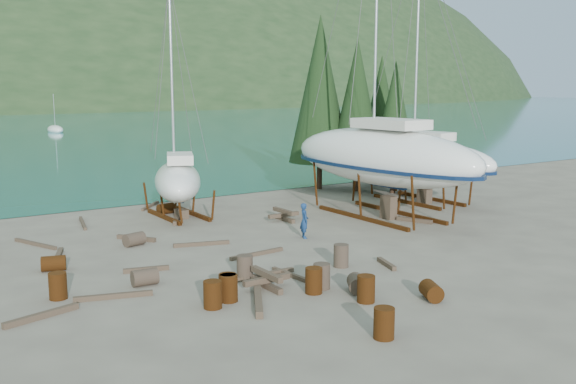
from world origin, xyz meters
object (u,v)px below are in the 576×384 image
large_sailboat_near (382,156)px  small_sailboat_shore (178,180)px  large_sailboat_far (420,159)px  worker (304,221)px

large_sailboat_near → small_sailboat_shore: bearing=143.4°
large_sailboat_near → large_sailboat_far: size_ratio=1.28×
large_sailboat_far → worker: 11.86m
large_sailboat_near → worker: size_ratio=12.51×
large_sailboat_far → small_sailboat_shore: size_ratio=1.31×
worker → large_sailboat_far: bearing=-49.1°
large_sailboat_far → small_sailboat_shore: 14.42m
large_sailboat_near → small_sailboat_shore: large_sailboat_near is taller
large_sailboat_far → worker: large_sailboat_far is taller
large_sailboat_near → large_sailboat_far: (4.92, 2.09, -0.66)m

